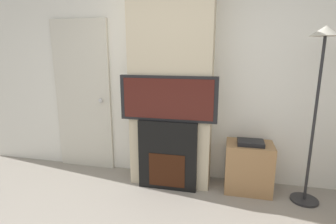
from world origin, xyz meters
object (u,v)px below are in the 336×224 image
(fireplace, at_px, (168,155))
(media_stand, at_px, (248,166))
(television, at_px, (168,99))
(floor_lamp, at_px, (320,77))

(fireplace, distance_m, media_stand, 0.97)
(fireplace, height_order, television, television)
(television, bearing_deg, media_stand, 9.24)
(media_stand, bearing_deg, television, -170.76)
(fireplace, relative_size, media_stand, 1.33)
(fireplace, height_order, floor_lamp, floor_lamp)
(floor_lamp, xyz_separation_m, media_stand, (-0.61, 0.11, -1.08))
(fireplace, distance_m, floor_lamp, 1.84)
(floor_lamp, relative_size, media_stand, 2.94)
(fireplace, relative_size, floor_lamp, 0.45)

